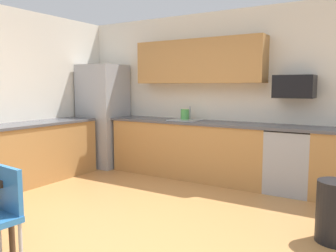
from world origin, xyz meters
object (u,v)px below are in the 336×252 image
trash_bin (336,212)px  kettle (185,115)px  microwave (294,87)px  refrigerator (104,116)px  oven_range (290,161)px

trash_bin → kettle: (-2.46, 1.47, 0.72)m
microwave → trash_bin: size_ratio=0.90×
refrigerator → kettle: size_ratio=9.47×
oven_range → trash_bin: oven_range is taller
microwave → kettle: microwave is taller
trash_bin → refrigerator: bearing=162.1°
trash_bin → kettle: kettle is taller
oven_range → trash_bin: size_ratio=1.52×
refrigerator → kettle: 1.69m
refrigerator → microwave: size_ratio=3.51×
refrigerator → microwave: (3.40, 0.18, 0.55)m
refrigerator → oven_range: size_ratio=2.08×
microwave → refrigerator: bearing=-177.0°
refrigerator → trash_bin: size_ratio=3.16×
oven_range → kettle: kettle is taller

